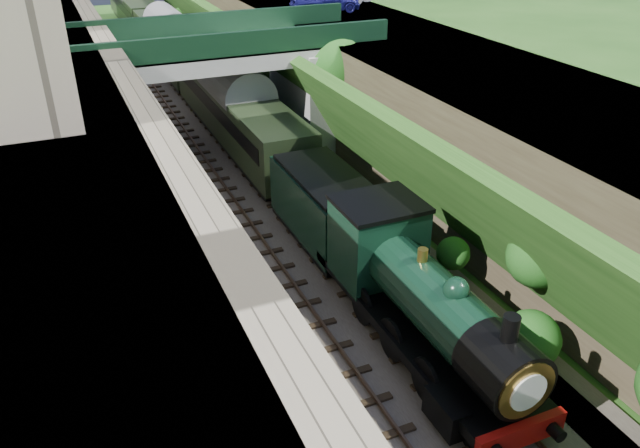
% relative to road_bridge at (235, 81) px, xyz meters
% --- Properties ---
extents(trackbed, '(10.00, 90.00, 0.20)m').
position_rel_road_bridge_xyz_m(trackbed, '(-0.94, -4.00, -3.98)').
color(trackbed, '#473F38').
rests_on(trackbed, ground).
extents(retaining_wall, '(1.00, 90.00, 7.00)m').
position_rel_road_bridge_xyz_m(retaining_wall, '(-6.44, -4.00, -0.58)').
color(retaining_wall, '#756B56').
rests_on(retaining_wall, ground).
extents(street_plateau_left, '(6.00, 90.00, 7.00)m').
position_rel_road_bridge_xyz_m(street_plateau_left, '(-9.94, -4.00, -0.58)').
color(street_plateau_left, '#262628').
rests_on(street_plateau_left, ground).
extents(street_plateau_right, '(8.00, 90.00, 6.25)m').
position_rel_road_bridge_xyz_m(street_plateau_right, '(8.56, -4.00, -0.95)').
color(street_plateau_right, '#262628').
rests_on(street_plateau_right, ground).
extents(embankment_slope, '(4.54, 90.00, 6.37)m').
position_rel_road_bridge_xyz_m(embankment_slope, '(3.97, -5.17, -1.45)').
color(embankment_slope, '#1E4714').
rests_on(embankment_slope, ground).
extents(track_left, '(2.50, 90.00, 0.20)m').
position_rel_road_bridge_xyz_m(track_left, '(-2.94, -4.00, -3.83)').
color(track_left, black).
rests_on(track_left, trackbed).
extents(track_right, '(2.50, 90.00, 0.20)m').
position_rel_road_bridge_xyz_m(track_right, '(0.26, -4.00, -3.83)').
color(track_right, black).
rests_on(track_right, trackbed).
extents(road_bridge, '(16.00, 6.40, 7.25)m').
position_rel_road_bridge_xyz_m(road_bridge, '(0.00, 0.00, 0.00)').
color(road_bridge, gray).
rests_on(road_bridge, ground).
extents(tree, '(3.60, 3.80, 6.60)m').
position_rel_road_bridge_xyz_m(tree, '(4.97, -2.25, 0.57)').
color(tree, black).
rests_on(tree, ground).
extents(locomotive, '(3.10, 10.22, 3.83)m').
position_rel_road_bridge_xyz_m(locomotive, '(0.26, -18.95, -2.18)').
color(locomotive, black).
rests_on(locomotive, trackbed).
extents(tender, '(2.70, 6.00, 3.05)m').
position_rel_road_bridge_xyz_m(tender, '(0.26, -11.59, -2.46)').
color(tender, black).
rests_on(tender, trackbed).
extents(coach_front, '(2.90, 18.00, 3.70)m').
position_rel_road_bridge_xyz_m(coach_front, '(0.26, 1.01, -2.03)').
color(coach_front, black).
rests_on(coach_front, trackbed).
extents(coach_middle, '(2.90, 18.00, 3.70)m').
position_rel_road_bridge_xyz_m(coach_middle, '(0.26, 19.81, -2.03)').
color(coach_middle, black).
rests_on(coach_middle, trackbed).
extents(coach_rear, '(2.90, 18.00, 3.70)m').
position_rel_road_bridge_xyz_m(coach_rear, '(0.26, 38.61, -2.03)').
color(coach_rear, black).
rests_on(coach_rear, trackbed).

